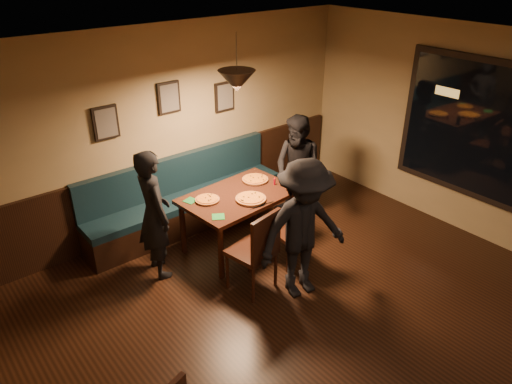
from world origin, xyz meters
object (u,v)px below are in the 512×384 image
dining_table (239,220)px  diner_front (303,230)px  diner_left (154,214)px  soda_glass (289,185)px  diner_right (298,169)px  chair_near_left (252,250)px  chair_near_right (292,232)px  tabasco_bottle (275,181)px  booth_bench (187,195)px

dining_table → diner_front: (-0.04, -1.23, 0.45)m
diner_left → soda_glass: (1.71, -0.49, 0.03)m
dining_table → diner_right: diner_right is taller
chair_near_left → diner_left: bearing=115.1°
diner_front → soda_glass: size_ratio=12.05×
chair_near_left → chair_near_right: bearing=-3.3°
diner_right → tabasco_bottle: (-0.58, -0.15, 0.05)m
tabasco_bottle → diner_right: bearing=14.3°
chair_near_left → tabasco_bottle: 1.25m
chair_near_right → diner_front: size_ratio=0.53×
diner_left → diner_front: (1.09, -1.40, 0.03)m
chair_near_left → diner_right: size_ratio=0.68×
chair_near_right → diner_left: bearing=155.1°
diner_front → diner_left: bearing=139.1°
dining_table → tabasco_bottle: bearing=-13.0°
diner_front → soda_glass: diner_front is taller
booth_bench → chair_near_left: 1.68m
diner_left → dining_table: bearing=-90.8°
soda_glass → diner_left: bearing=164.1°
chair_near_right → diner_right: (0.84, 0.78, 0.34)m
dining_table → diner_left: size_ratio=0.89×
chair_near_right → diner_right: size_ratio=0.57×
tabasco_bottle → dining_table: bearing=171.4°
dining_table → diner_left: diner_left is taller
diner_right → diner_front: 1.74m
chair_near_left → chair_near_right: size_ratio=1.19×
diner_front → tabasco_bottle: 1.28m
booth_bench → diner_right: bearing=-29.7°
chair_near_left → diner_left: (-0.69, 0.97, 0.28)m
booth_bench → tabasco_bottle: booth_bench is taller
diner_left → tabasco_bottle: diner_left is taller
diner_left → diner_right: size_ratio=1.04×
dining_table → diner_right: size_ratio=0.92×
diner_right → diner_front: size_ratio=0.93×
dining_table → soda_glass: bearing=-33.3°
diner_left → booth_bench: bearing=-43.1°
dining_table → diner_front: bearing=-96.2°
diner_right → soda_glass: bearing=-68.2°
booth_bench → chair_near_right: bearing=-70.7°
diner_left → diner_right: diner_left is taller
diner_right → tabasco_bottle: diner_right is taller
dining_table → diner_right: (1.12, 0.07, 0.40)m
soda_glass → tabasco_bottle: size_ratio=1.24×
chair_near_left → diner_front: 0.66m
diner_left → diner_front: 1.77m
booth_bench → diner_front: size_ratio=1.78×
diner_front → booth_bench: bearing=107.5°
dining_table → soda_glass: soda_glass is taller
diner_left → soda_glass: 1.78m
chair_near_left → diner_left: diner_left is taller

